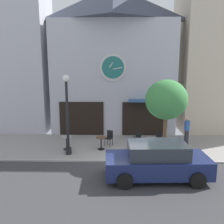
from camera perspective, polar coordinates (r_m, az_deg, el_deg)
ground_plane at (r=12.06m, az=3.09°, el=-12.19°), size 24.42×10.12×0.13m
clock_building at (r=17.58m, az=0.35°, el=12.45°), size 8.62×4.20×10.03m
neighbor_building_right at (r=20.27m, az=24.93°, el=14.56°), size 6.51×4.94×12.74m
street_lamp at (r=12.88m, az=-10.52°, el=-0.71°), size 0.36×0.36×4.25m
street_tree at (r=12.33m, az=12.73°, el=2.75°), size 2.11×1.90×4.04m
cafe_table_rightmost at (r=14.03m, az=-10.68°, el=-6.69°), size 0.64×0.64×0.77m
cafe_table_center_right at (r=13.83m, az=-2.59°, el=-6.97°), size 0.60×0.60×0.72m
cafe_table_center at (r=13.62m, az=9.25°, el=-7.02°), size 0.79×0.79×0.74m
cafe_chair_near_lamp at (r=12.83m, az=9.28°, el=-8.24°), size 0.41×0.41×0.90m
cafe_chair_mid_row at (r=14.10m, az=6.48°, el=-6.43°), size 0.55×0.55×0.90m
cafe_chair_by_entrance at (r=14.51m, az=-0.64°, el=-5.85°), size 0.53×0.53×0.90m
cafe_chair_right_end at (r=14.28m, az=10.93°, el=-6.33°), size 0.55×0.55×0.90m
cafe_chair_corner at (r=13.40m, az=5.80°, el=-7.33°), size 0.47×0.47×0.90m
pedestrian_blue at (r=15.38m, az=17.26°, el=-4.11°), size 0.35×0.35×1.67m
parked_car_navy at (r=10.50m, az=10.56°, el=-11.30°), size 4.38×2.18×1.55m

